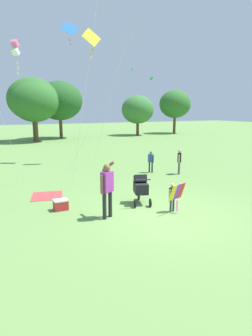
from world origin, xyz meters
The scene contains 13 objects.
ground_plane centered at (0.00, 0.00, 0.00)m, with size 120.00×120.00×0.00m, color #668E47.
treeline_distant centered at (-0.56, 24.91, 3.86)m, with size 43.23×7.03×6.38m.
child_with_butterfly_kite centered at (0.41, 0.11, 0.58)m, with size 0.66×0.44×0.96m.
person_adult_flyer centered at (-1.65, 0.61, 1.00)m, with size 0.53×0.63×1.73m.
stroller centered at (-0.07, 1.36, 0.61)m, with size 0.75×1.12×1.03m.
kite_orange_delta centered at (1.33, 9.42, 6.97)m, with size 1.17×3.67×7.77m.
kite_green_novelty centered at (-3.26, 6.15, 5.62)m, with size 1.68×1.74×6.00m.
kite_blue_high centered at (0.45, 10.39, 7.52)m, with size 3.01×4.23×8.25m.
distant_kites_cluster centered at (2.66, 23.81, 10.32)m, with size 32.23×12.65×11.40m.
person_red_shirt centered at (2.92, 5.51, 0.66)m, with size 0.24×0.33×1.12m.
person_sitting_far centered at (3.99, 4.54, 0.74)m, with size 0.31×0.31×1.25m.
picnic_blanket centered at (-2.79, 3.71, 0.01)m, with size 1.12×1.21×0.02m, color #CC3D3D.
cooler_box centered at (-2.73, 1.94, 0.18)m, with size 0.45×0.33×0.35m.
Camera 1 is at (-4.93, -7.04, 3.20)m, focal length 31.07 mm.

